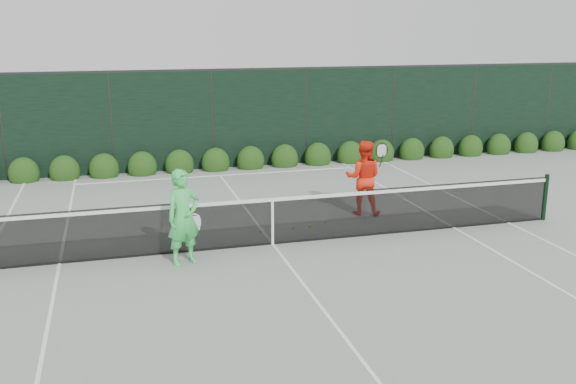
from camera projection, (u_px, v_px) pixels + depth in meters
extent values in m
plane|color=gray|center=(273.00, 244.00, 13.05)|extent=(80.00, 80.00, 0.00)
cylinder|color=black|center=(545.00, 197.00, 14.57)|extent=(0.10, 0.10, 1.07)
cube|color=black|center=(52.00, 238.00, 11.84)|extent=(4.40, 0.01, 1.02)
cube|color=black|center=(272.00, 222.00, 12.93)|extent=(4.00, 0.01, 0.96)
cube|color=black|center=(459.00, 205.00, 14.01)|extent=(4.40, 0.01, 1.02)
cube|color=white|center=(272.00, 200.00, 12.82)|extent=(12.80, 0.03, 0.07)
cube|color=black|center=(273.00, 243.00, 13.05)|extent=(12.80, 0.02, 0.04)
cube|color=white|center=(272.00, 223.00, 12.94)|extent=(0.05, 0.03, 0.91)
imported|color=#3ED55C|center=(183.00, 217.00, 11.79)|extent=(0.77, 0.64, 1.80)
torus|color=beige|center=(194.00, 223.00, 11.98)|extent=(0.29, 0.14, 0.30)
cylinder|color=black|center=(194.00, 235.00, 12.04)|extent=(0.10, 0.03, 0.30)
imported|color=#FF2D15|center=(363.00, 178.00, 14.96)|extent=(1.05, 0.95, 1.75)
torus|color=black|center=(382.00, 151.00, 14.70)|extent=(0.30, 0.03, 0.30)
cylinder|color=black|center=(381.00, 161.00, 14.76)|extent=(0.10, 0.03, 0.30)
cube|color=white|center=(508.00, 223.00, 14.47)|extent=(0.06, 23.77, 0.01)
cube|color=white|center=(60.00, 264.00, 11.99)|extent=(0.06, 23.77, 0.01)
cube|color=white|center=(454.00, 228.00, 14.12)|extent=(0.06, 23.77, 0.01)
cube|color=white|center=(195.00, 144.00, 24.14)|extent=(11.03, 0.06, 0.01)
cube|color=white|center=(220.00, 175.00, 19.02)|extent=(8.23, 0.06, 0.01)
cube|color=white|center=(273.00, 244.00, 13.05)|extent=(0.06, 12.80, 0.01)
cube|color=black|center=(213.00, 120.00, 19.67)|extent=(32.00, 0.06, 3.00)
cube|color=#262826|center=(211.00, 70.00, 19.28)|extent=(32.00, 0.06, 0.06)
cylinder|color=#262826|center=(2.00, 128.00, 18.12)|extent=(0.08, 0.08, 3.00)
cylinder|color=#262826|center=(112.00, 124.00, 18.89)|extent=(0.08, 0.08, 3.00)
cylinder|color=#262826|center=(213.00, 120.00, 19.67)|extent=(0.08, 0.08, 3.00)
cylinder|color=#262826|center=(306.00, 117.00, 20.45)|extent=(0.08, 0.08, 3.00)
cylinder|color=#262826|center=(392.00, 113.00, 21.22)|extent=(0.08, 0.08, 3.00)
cylinder|color=#262826|center=(473.00, 110.00, 22.00)|extent=(0.08, 0.08, 3.00)
cylinder|color=#262826|center=(548.00, 107.00, 22.77)|extent=(0.08, 0.08, 3.00)
ellipsoid|color=#16340E|center=(24.00, 174.00, 18.24)|extent=(0.86, 0.65, 0.94)
ellipsoid|color=#16340E|center=(65.00, 171.00, 18.52)|extent=(0.86, 0.65, 0.94)
ellipsoid|color=#16340E|center=(104.00, 169.00, 18.81)|extent=(0.86, 0.65, 0.94)
ellipsoid|color=#16340E|center=(142.00, 167.00, 19.09)|extent=(0.86, 0.65, 0.94)
ellipsoid|color=#16340E|center=(180.00, 165.00, 19.38)|extent=(0.86, 0.65, 0.94)
ellipsoid|color=#16340E|center=(216.00, 163.00, 19.66)|extent=(0.86, 0.65, 0.94)
ellipsoid|color=#16340E|center=(251.00, 161.00, 19.95)|extent=(0.86, 0.65, 0.94)
ellipsoid|color=#16340E|center=(285.00, 159.00, 20.23)|extent=(0.86, 0.65, 0.94)
ellipsoid|color=#16340E|center=(318.00, 157.00, 20.52)|extent=(0.86, 0.65, 0.94)
ellipsoid|color=#16340E|center=(350.00, 155.00, 20.80)|extent=(0.86, 0.65, 0.94)
ellipsoid|color=#16340E|center=(381.00, 154.00, 21.08)|extent=(0.86, 0.65, 0.94)
ellipsoid|color=#16340E|center=(412.00, 152.00, 21.37)|extent=(0.86, 0.65, 0.94)
ellipsoid|color=#16340E|center=(442.00, 150.00, 21.65)|extent=(0.86, 0.65, 0.94)
ellipsoid|color=#16340E|center=(471.00, 149.00, 21.94)|extent=(0.86, 0.65, 0.94)
ellipsoid|color=#16340E|center=(499.00, 147.00, 22.22)|extent=(0.86, 0.65, 0.94)
ellipsoid|color=#16340E|center=(526.00, 145.00, 22.51)|extent=(0.86, 0.65, 0.94)
ellipsoid|color=#16340E|center=(553.00, 144.00, 22.79)|extent=(0.86, 0.65, 0.94)
sphere|color=#C9E933|center=(293.00, 228.00, 14.03)|extent=(0.07, 0.07, 0.07)
sphere|color=#C9E933|center=(310.00, 226.00, 14.13)|extent=(0.07, 0.07, 0.07)
sphere|color=#C9E933|center=(326.00, 222.00, 14.44)|extent=(0.07, 0.07, 0.07)
sphere|color=#C9E933|center=(260.00, 231.00, 13.81)|extent=(0.07, 0.07, 0.07)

